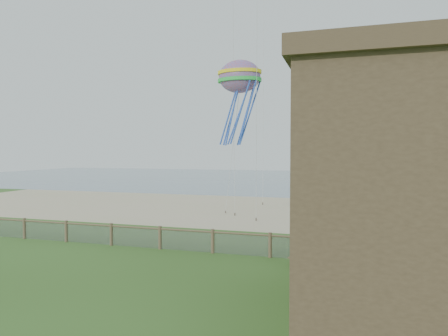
{
  "coord_description": "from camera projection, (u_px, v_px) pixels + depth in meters",
  "views": [
    {
      "loc": [
        6.45,
        -13.45,
        5.24
      ],
      "look_at": [
        0.01,
        8.0,
        4.35
      ],
      "focal_mm": 32.0,
      "sensor_mm": 36.0,
      "label": 1
    }
  ],
  "objects": [
    {
      "name": "chainlink_fence",
      "position": [
        213.0,
        243.0,
        20.65
      ],
      "size": [
        36.2,
        0.2,
        1.25
      ],
      "primitive_type": null,
      "color": "#4A3829",
      "rests_on": "ground"
    },
    {
      "name": "octopus_kite",
      "position": [
        239.0,
        100.0,
        30.32
      ],
      "size": [
        3.86,
        3.13,
        6.98
      ],
      "primitive_type": null,
      "rotation": [
        0.0,
        0.0,
        0.24
      ],
      "color": "red"
    },
    {
      "name": "ground",
      "position": [
        162.0,
        292.0,
        14.93
      ],
      "size": [
        160.0,
        160.0,
        0.0
      ],
      "primitive_type": "plane",
      "color": "#30501B",
      "rests_on": "ground"
    },
    {
      "name": "ocean",
      "position": [
        309.0,
        179.0,
        78.09
      ],
      "size": [
        160.0,
        68.0,
        0.02
      ],
      "primitive_type": "cube",
      "color": "slate",
      "rests_on": "ground"
    },
    {
      "name": "sand_beach",
      "position": [
        269.0,
        210.0,
        35.99
      ],
      "size": [
        72.0,
        20.0,
        0.02
      ],
      "primitive_type": "cube",
      "color": "tan",
      "rests_on": "ground"
    },
    {
      "name": "picnic_table",
      "position": [
        313.0,
        258.0,
        18.21
      ],
      "size": [
        2.24,
        1.94,
        0.8
      ],
      "primitive_type": null,
      "rotation": [
        0.0,
        0.0,
        -0.31
      ],
      "color": "brown",
      "rests_on": "ground"
    }
  ]
}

